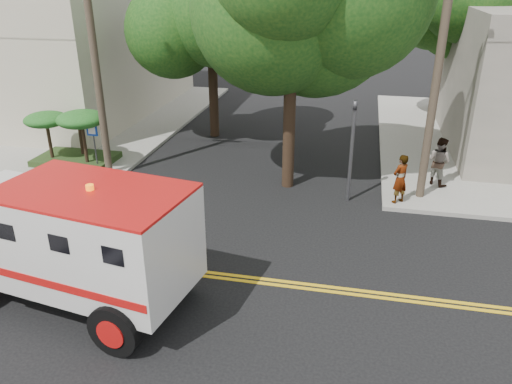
# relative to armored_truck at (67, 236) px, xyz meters

# --- Properties ---
(ground) EXTENTS (100.00, 100.00, 0.00)m
(ground) POSITION_rel_armored_truck_xyz_m (2.52, 1.72, -1.77)
(ground) COLOR black
(ground) RESTS_ON ground
(sidewalk_nw) EXTENTS (17.00, 17.00, 0.15)m
(sidewalk_nw) POSITION_rel_armored_truck_xyz_m (-10.98, 15.22, -1.69)
(sidewalk_nw) COLOR gray
(sidewalk_nw) RESTS_ON ground
(building_left) EXTENTS (16.00, 14.00, 10.00)m
(building_left) POSITION_rel_armored_truck_xyz_m (-12.98, 16.72, 3.38)
(building_left) COLOR #BBB199
(building_left) RESTS_ON sidewalk_nw
(utility_pole_left) EXTENTS (0.28, 0.28, 9.00)m
(utility_pole_left) POSITION_rel_armored_truck_xyz_m (-3.08, 7.72, 2.73)
(utility_pole_left) COLOR #382D23
(utility_pole_left) RESTS_ON ground
(utility_pole_right) EXTENTS (0.28, 0.28, 9.00)m
(utility_pole_right) POSITION_rel_armored_truck_xyz_m (8.82, 7.92, 2.73)
(utility_pole_right) COLOR #382D23
(utility_pole_right) RESTS_ON ground
(tree_left) EXTENTS (4.48, 4.20, 7.70)m
(tree_left) POSITION_rel_armored_truck_xyz_m (-0.16, 13.50, 3.96)
(tree_left) COLOR black
(tree_left) RESTS_ON ground
(tree_right) EXTENTS (4.80, 4.50, 8.20)m
(tree_right) POSITION_rel_armored_truck_xyz_m (11.36, 17.49, 4.32)
(tree_right) COLOR black
(tree_right) RESTS_ON ground
(traffic_signal) EXTENTS (0.15, 0.18, 3.60)m
(traffic_signal) POSITION_rel_armored_truck_xyz_m (6.32, 7.32, 0.46)
(traffic_signal) COLOR #3F3F42
(traffic_signal) RESTS_ON ground
(accessibility_sign) EXTENTS (0.45, 0.10, 2.02)m
(accessibility_sign) POSITION_rel_armored_truck_xyz_m (-3.68, 7.89, -0.40)
(accessibility_sign) COLOR #3F3F42
(accessibility_sign) RESTS_ON ground
(palm_planter) EXTENTS (3.52, 2.63, 2.36)m
(palm_planter) POSITION_rel_armored_truck_xyz_m (-4.92, 8.34, -0.12)
(palm_planter) COLOR #1E3314
(palm_planter) RESTS_ON sidewalk_nw
(armored_truck) EXTENTS (7.14, 3.64, 3.11)m
(armored_truck) POSITION_rel_armored_truck_xyz_m (0.00, 0.00, 0.00)
(armored_truck) COLOR beige
(armored_truck) RESTS_ON ground
(pedestrian_a) EXTENTS (0.74, 0.73, 1.73)m
(pedestrian_a) POSITION_rel_armored_truck_xyz_m (8.02, 7.22, -0.75)
(pedestrian_a) COLOR gray
(pedestrian_a) RESTS_ON sidewalk_ne
(pedestrian_b) EXTENTS (1.12, 1.10, 1.82)m
(pedestrian_b) POSITION_rel_armored_truck_xyz_m (9.50, 9.18, -0.71)
(pedestrian_b) COLOR gray
(pedestrian_b) RESTS_ON sidewalk_ne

